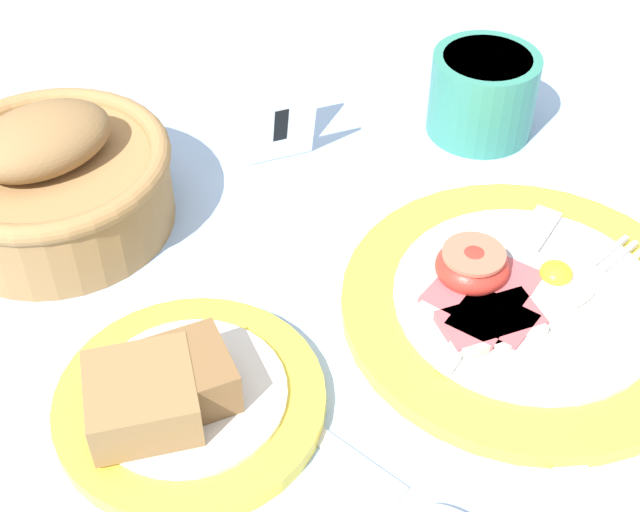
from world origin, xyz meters
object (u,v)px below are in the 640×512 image
bread_plate (179,397)px  bread_basket (52,179)px  breakfast_plate (520,301)px  sugar_cup (483,92)px  number_card (276,120)px

bread_plate → bread_basket: bread_basket is taller
bread_plate → breakfast_plate: bearing=-0.6°
bread_plate → bread_basket: size_ratio=0.93×
sugar_cup → breakfast_plate: bearing=-111.7°
breakfast_plate → bread_basket: size_ratio=1.41×
bread_basket → number_card: size_ratio=2.50×
bread_plate → number_card: (0.15, 0.23, 0.02)m
bread_plate → bread_basket: 0.22m
number_card → sugar_cup: bearing=-7.8°
breakfast_plate → sugar_cup: size_ratio=2.84×
bread_plate → number_card: number_card is taller
breakfast_plate → bread_plate: 0.24m
breakfast_plate → number_card: 0.26m
sugar_cup → bread_plate: bearing=-148.0°
bread_plate → number_card: 0.28m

